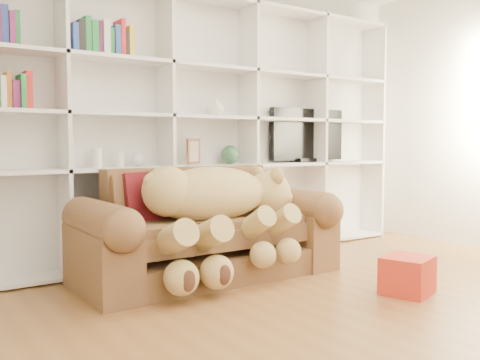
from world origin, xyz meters
TOP-DOWN VIEW (x-y plane):
  - floor at (0.00, 0.00)m, footprint 5.00×5.00m
  - wall_back at (0.00, 2.50)m, footprint 5.00×0.02m
  - bookshelf at (-0.24, 2.36)m, footprint 4.43×0.35m
  - sofa at (-0.39, 1.71)m, footprint 2.05×0.89m
  - teddy_bear at (-0.39, 1.53)m, footprint 1.45×0.82m
  - throw_pillow at (-0.82, 1.85)m, footprint 0.40×0.23m
  - gift_box at (0.53, 0.48)m, footprint 0.41×0.40m
  - tv at (1.24, 2.35)m, footprint 0.95×0.18m
  - picture_frame at (-0.16, 2.30)m, footprint 0.18×0.10m
  - green_vase at (0.24, 2.30)m, footprint 0.18×0.18m
  - figurine_tall at (-1.06, 2.30)m, footprint 0.09×0.09m
  - figurine_short at (-0.87, 2.30)m, footprint 0.09×0.09m
  - snow_globe at (-0.70, 2.30)m, footprint 0.11×0.11m
  - shelf_vase at (0.08, 2.30)m, footprint 0.20×0.20m

SIDE VIEW (x-z plane):
  - floor at x=0.00m, z-range 0.00..0.00m
  - gift_box at x=0.53m, z-range 0.00..0.27m
  - sofa at x=-0.39m, z-range -0.11..0.76m
  - teddy_bear at x=-0.39m, z-range 0.17..1.01m
  - throw_pillow at x=-0.82m, z-range 0.43..0.84m
  - snow_globe at x=-0.70m, z-range 0.87..0.98m
  - figurine_short at x=-0.87m, z-range 0.86..0.99m
  - figurine_tall at x=-1.06m, z-range 0.86..1.03m
  - green_vase at x=0.24m, z-range 0.86..1.04m
  - picture_frame at x=-0.16m, z-range 0.88..1.10m
  - tv at x=1.24m, z-range 0.86..1.42m
  - bookshelf at x=-0.24m, z-range 0.11..2.51m
  - wall_back at x=0.00m, z-range 0.00..2.70m
  - shelf_vase at x=0.08m, z-range 1.31..1.48m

